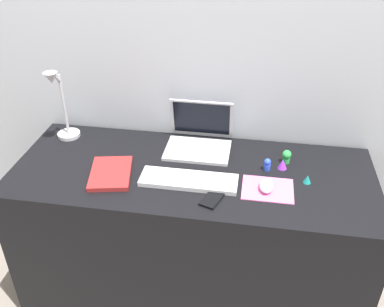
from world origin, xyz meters
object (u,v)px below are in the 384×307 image
cell_phone (213,198)px  notebook_pad (111,173)px  mouse (266,186)px  toy_figurine_teal (307,179)px  laptop (199,136)px  toy_figurine_blue (267,164)px  toy_figurine_purple (283,164)px  toy_figurine_green (287,156)px  desk_lamp (61,107)px  keyboard (189,180)px

cell_phone → notebook_pad: 0.46m
mouse → toy_figurine_teal: (0.17, 0.08, -0.00)m
laptop → toy_figurine_blue: (0.32, -0.16, -0.03)m
mouse → toy_figurine_purple: bearing=68.5°
toy_figurine_green → toy_figurine_purple: 0.05m
toy_figurine_purple → laptop: bearing=161.3°
desk_lamp → cell_phone: bearing=-24.7°
laptop → toy_figurine_green: (0.41, -0.08, -0.02)m
cell_phone → toy_figurine_green: 0.43m
toy_figurine_purple → toy_figurine_teal: 0.14m
notebook_pad → toy_figurine_teal: 0.84m
laptop → keyboard: (-0.00, -0.30, -0.04)m
mouse → cell_phone: size_ratio=0.75×
desk_lamp → toy_figurine_teal: desk_lamp is taller
desk_lamp → toy_figurine_green: (1.06, -0.04, -0.14)m
toy_figurine_green → toy_figurine_blue: bearing=-139.1°
cell_phone → notebook_pad: bearing=-171.8°
cell_phone → notebook_pad: (-0.45, 0.09, 0.01)m
toy_figurine_green → toy_figurine_blue: toy_figurine_green is taller
keyboard → toy_figurine_blue: bearing=24.4°
keyboard → toy_figurine_teal: 0.50m
notebook_pad → toy_figurine_green: 0.78m
laptop → desk_lamp: desk_lamp is taller
laptop → keyboard: size_ratio=0.73×
toy_figurine_purple → toy_figurine_teal: bearing=-42.2°
keyboard → desk_lamp: size_ratio=1.10×
keyboard → mouse: bearing=-0.3°
notebook_pad → toy_figurine_purple: bearing=1.5°
toy_figurine_purple → keyboard: bearing=-156.5°
laptop → keyboard: 0.31m
laptop → mouse: size_ratio=3.12×
mouse → toy_figurine_teal: size_ratio=2.65×
desk_lamp → notebook_pad: bearing=-39.8°
mouse → desk_lamp: desk_lamp is taller
desk_lamp → toy_figurine_teal: size_ratio=10.30×
laptop → mouse: 0.44m
keyboard → toy_figurine_green: bearing=28.3°
keyboard → mouse: 0.32m
desk_lamp → toy_figurine_blue: size_ratio=6.58×
desk_lamp → toy_figurine_green: desk_lamp is taller
laptop → toy_figurine_blue: size_ratio=5.29×
notebook_pad → toy_figurine_purple: 0.75m
desk_lamp → toy_figurine_purple: 1.06m
notebook_pad → laptop: bearing=30.1°
notebook_pad → toy_figurine_blue: bearing=0.9°
keyboard → notebook_pad: same height
laptop → mouse: (0.32, -0.30, -0.03)m
cell_phone → toy_figurine_purple: 0.38m
laptop → keyboard: bearing=-90.1°
mouse → toy_figurine_blue: 0.15m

